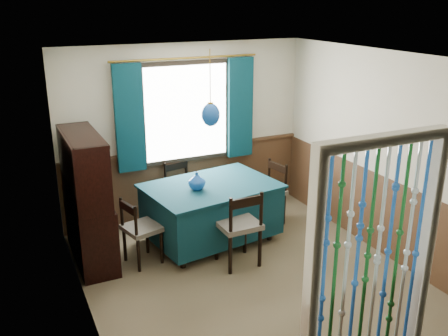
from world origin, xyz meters
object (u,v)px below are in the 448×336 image
chair_near (239,226)px  pendant_lamp (210,114)px  chair_right (269,191)px  sideboard (88,217)px  vase_sideboard (86,182)px  bowl_shelf (93,179)px  dining_table (211,209)px  chair_left (140,229)px  chair_far (182,191)px  vase_table (197,181)px

chair_near → pendant_lamp: bearing=93.2°
chair_right → sideboard: bearing=79.9°
sideboard → vase_sideboard: (0.06, 0.34, 0.32)m
bowl_shelf → vase_sideboard: bowl_shelf is taller
dining_table → chair_left: size_ratio=2.13×
chair_near → pendant_lamp: pendant_lamp is taller
chair_far → vase_sideboard: size_ratio=5.12×
chair_left → pendant_lamp: pendant_lamp is taller
dining_table → chair_near: bearing=-94.1°
chair_right → vase_sideboard: (-2.45, 0.33, 0.41)m
vase_sideboard → sideboard: bearing=-99.9°
chair_far → vase_sideboard: bearing=-1.7°
vase_sideboard → chair_right: bearing=-7.7°
dining_table → sideboard: sideboard is taller
chair_left → bowl_shelf: (-0.47, 0.13, 0.67)m
chair_right → sideboard: 2.51m
dining_table → chair_left: bearing=-178.5°
chair_left → pendant_lamp: 1.63m
dining_table → vase_table: bearing=-173.5°
chair_near → sideboard: (-1.59, 0.89, 0.05)m
chair_near → vase_table: size_ratio=4.64×
chair_left → dining_table: bearing=85.5°
vase_table → chair_far: bearing=83.7°
dining_table → pendant_lamp: bearing=-86.0°
chair_far → bowl_shelf: bearing=19.2°
dining_table → chair_far: bearing=91.3°
chair_far → pendant_lamp: pendant_lamp is taller
bowl_shelf → vase_sideboard: size_ratio=1.34×
vase_table → bowl_shelf: 1.28m
vase_table → dining_table: bearing=14.9°
chair_far → chair_left: chair_far is taller
vase_sideboard → dining_table: bearing=-19.3°
chair_near → chair_far: 1.47m
chair_right → vase_table: vase_table is taller
pendant_lamp → vase_sideboard: pendant_lamp is taller
sideboard → dining_table: bearing=-7.0°
chair_left → vase_sideboard: size_ratio=4.92×
vase_table → bowl_shelf: bearing=179.6°
chair_near → chair_right: bearing=43.2°
chair_left → vase_sideboard: vase_sideboard is taller
bowl_shelf → chair_right: bearing=5.5°
vase_sideboard → chair_left: bearing=-55.8°
chair_near → pendant_lamp: (-0.05, 0.71, 1.20)m
sideboard → chair_far: bearing=21.8°
chair_right → pendant_lamp: (-0.97, -0.19, 1.24)m
vase_sideboard → bowl_shelf: bearing=-90.0°
vase_table → chair_right: bearing=11.7°
chair_far → chair_left: (-0.88, -0.93, -0.02)m
dining_table → chair_left: (-1.01, -0.18, -0.01)m
chair_near → chair_far: (-0.18, 1.46, -0.04)m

